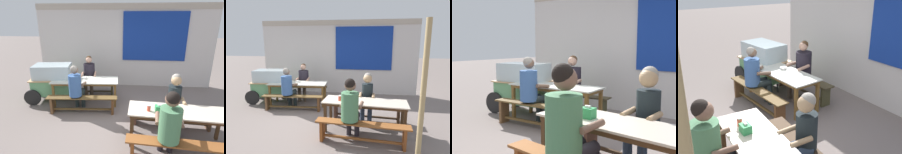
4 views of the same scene
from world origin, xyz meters
TOP-DOWN VIEW (x-y plane):
  - ground_plane at (0.00, 0.00)m, footprint 40.00×40.00m
  - backdrop_wall at (0.05, 2.90)m, footprint 6.16×0.23m
  - dining_table_far at (-1.05, 1.26)m, footprint 1.92×0.80m
  - dining_table_near at (1.15, -0.35)m, footprint 1.93×0.75m
  - bench_far_back at (-1.10, 1.86)m, footprint 1.77×0.41m
  - bench_far_front at (-1.01, 0.65)m, footprint 1.84×0.39m
  - bench_near_back at (1.19, 0.25)m, footprint 1.89×0.41m
  - bench_near_front at (1.11, -0.96)m, footprint 1.91×0.37m
  - food_cart at (-2.08, 1.38)m, footprint 1.63×0.97m
  - person_near_front at (0.87, -0.89)m, footprint 0.50×0.58m
  - person_right_near_table at (1.20, 0.18)m, footprint 0.41×0.52m
  - person_left_back_turned at (-1.17, 0.71)m, footprint 0.44×0.56m
  - person_center_facing at (-1.06, 1.80)m, footprint 0.49×0.58m
  - tissue_box at (0.78, -0.41)m, footprint 0.16×0.12m
  - condiment_jar at (0.58, -0.40)m, footprint 0.07×0.07m
  - soup_bowl at (-1.10, 1.35)m, footprint 0.15×0.15m
  - wooden_support_post at (2.10, -1.37)m, footprint 0.09×0.09m

SIDE VIEW (x-z plane):
  - ground_plane at x=0.00m, z-range 0.00..0.00m
  - bench_near_back at x=1.19m, z-range 0.07..0.53m
  - bench_far_front at x=-1.01m, z-range 0.08..0.54m
  - bench_far_back at x=-1.10m, z-range 0.08..0.54m
  - bench_near_front at x=1.11m, z-range 0.08..0.54m
  - food_cart at x=-2.08m, z-range 0.08..1.19m
  - dining_table_near at x=1.15m, z-range 0.29..1.01m
  - dining_table_far at x=-1.05m, z-range 0.29..1.01m
  - person_left_back_turned at x=-1.17m, z-range 0.08..1.38m
  - person_center_facing at x=-1.06m, z-range 0.09..1.38m
  - person_right_near_table at x=1.20m, z-range 0.10..1.37m
  - soup_bowl at x=-1.10m, z-range 0.72..0.77m
  - tissue_box at x=0.78m, z-range 0.71..0.85m
  - person_near_front at x=0.87m, z-range 0.10..1.46m
  - condiment_jar at x=0.58m, z-range 0.72..0.85m
  - wooden_support_post at x=2.10m, z-range 0.00..2.42m
  - backdrop_wall at x=0.05m, z-range 0.07..2.95m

